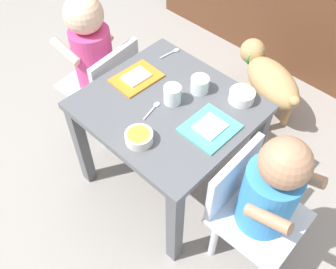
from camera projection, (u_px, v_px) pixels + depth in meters
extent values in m
plane|color=gray|center=(168.00, 178.00, 1.71)|extent=(7.00, 7.00, 0.00)
cube|color=#515459|center=(168.00, 107.00, 1.35)|extent=(0.58, 0.54, 0.03)
cube|color=#515459|center=(82.00, 146.00, 1.54)|extent=(0.04, 0.04, 0.45)
cube|color=#515459|center=(175.00, 228.00, 1.31)|extent=(0.04, 0.04, 0.45)
cube|color=#515459|center=(163.00, 88.00, 1.76)|extent=(0.04, 0.04, 0.45)
cube|color=#515459|center=(255.00, 149.00, 1.53)|extent=(0.04, 0.04, 0.45)
cube|color=silver|center=(98.00, 83.00, 1.71)|extent=(0.31, 0.31, 0.02)
cube|color=silver|center=(116.00, 75.00, 1.57)|extent=(0.05, 0.27, 0.22)
cylinder|color=#D83F7F|center=(93.00, 58.00, 1.60)|extent=(0.17, 0.17, 0.27)
sphere|color=beige|center=(83.00, 14.00, 1.45)|extent=(0.16, 0.16, 0.16)
cylinder|color=silver|center=(102.00, 85.00, 1.91)|extent=(0.03, 0.03, 0.27)
cylinder|color=silver|center=(73.00, 107.00, 1.81)|extent=(0.03, 0.03, 0.27)
cylinder|color=silver|center=(132.00, 102.00, 1.83)|extent=(0.03, 0.03, 0.27)
cylinder|color=silver|center=(103.00, 127.00, 1.73)|extent=(0.03, 0.03, 0.27)
cylinder|color=beige|center=(99.00, 30.00, 1.62)|extent=(0.15, 0.05, 0.09)
cylinder|color=beige|center=(66.00, 51.00, 1.52)|extent=(0.15, 0.05, 0.09)
cube|color=silver|center=(259.00, 218.00, 1.28)|extent=(0.29, 0.29, 0.02)
cube|color=silver|center=(234.00, 177.00, 1.24)|extent=(0.03, 0.27, 0.22)
cylinder|color=#388CD8|center=(268.00, 198.00, 1.17)|extent=(0.18, 0.18, 0.25)
sphere|color=#A87A5B|center=(285.00, 163.00, 1.02)|extent=(0.15, 0.15, 0.15)
cylinder|color=silver|center=(290.00, 234.00, 1.39)|extent=(0.03, 0.03, 0.27)
cylinder|color=silver|center=(214.00, 238.00, 1.38)|extent=(0.03, 0.03, 0.27)
cylinder|color=silver|center=(245.00, 202.00, 1.48)|extent=(0.03, 0.03, 0.27)
cylinder|color=#A87A5B|center=(268.00, 219.00, 1.06)|extent=(0.15, 0.04, 0.09)
cylinder|color=#A87A5B|center=(303.00, 176.00, 1.15)|extent=(0.15, 0.04, 0.09)
ellipsoid|color=tan|center=(272.00, 82.00, 1.80)|extent=(0.40, 0.31, 0.16)
sphere|color=tan|center=(253.00, 51.00, 1.89)|extent=(0.13, 0.13, 0.13)
sphere|color=black|center=(248.00, 47.00, 1.92)|extent=(0.06, 0.06, 0.06)
torus|color=green|center=(256.00, 57.00, 1.88)|extent=(0.07, 0.11, 0.11)
sphere|color=tan|center=(294.00, 101.00, 1.68)|extent=(0.05, 0.05, 0.05)
cylinder|color=tan|center=(266.00, 88.00, 1.98)|extent=(0.04, 0.04, 0.15)
cylinder|color=tan|center=(247.00, 94.00, 1.96)|extent=(0.04, 0.04, 0.15)
cylinder|color=tan|center=(286.00, 114.00, 1.87)|extent=(0.04, 0.04, 0.15)
cylinder|color=tan|center=(267.00, 120.00, 1.84)|extent=(0.04, 0.04, 0.15)
cube|color=orange|center=(136.00, 78.00, 1.43)|extent=(0.14, 0.18, 0.01)
cube|color=white|center=(136.00, 77.00, 1.42)|extent=(0.08, 0.10, 0.01)
cube|color=#4CC6BC|center=(210.00, 128.00, 1.27)|extent=(0.16, 0.17, 0.01)
cube|color=white|center=(210.00, 127.00, 1.26)|extent=(0.09, 0.10, 0.01)
cylinder|color=white|center=(173.00, 95.00, 1.33)|extent=(0.06, 0.06, 0.07)
cylinder|color=silver|center=(173.00, 99.00, 1.34)|extent=(0.06, 0.06, 0.03)
cylinder|color=white|center=(200.00, 84.00, 1.37)|extent=(0.07, 0.07, 0.06)
cylinder|color=silver|center=(199.00, 88.00, 1.38)|extent=(0.06, 0.06, 0.02)
cylinder|color=white|center=(242.00, 96.00, 1.34)|extent=(0.09, 0.09, 0.04)
cylinder|color=gold|center=(242.00, 92.00, 1.33)|extent=(0.08, 0.08, 0.01)
cylinder|color=silver|center=(139.00, 137.00, 1.22)|extent=(0.09, 0.09, 0.04)
cylinder|color=gold|center=(139.00, 134.00, 1.21)|extent=(0.08, 0.08, 0.01)
cylinder|color=silver|center=(167.00, 55.00, 1.52)|extent=(0.02, 0.08, 0.01)
ellipsoid|color=silver|center=(176.00, 50.00, 1.54)|extent=(0.02, 0.03, 0.01)
cylinder|color=silver|center=(149.00, 113.00, 1.31)|extent=(0.02, 0.07, 0.01)
ellipsoid|color=silver|center=(157.00, 104.00, 1.34)|extent=(0.03, 0.03, 0.01)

